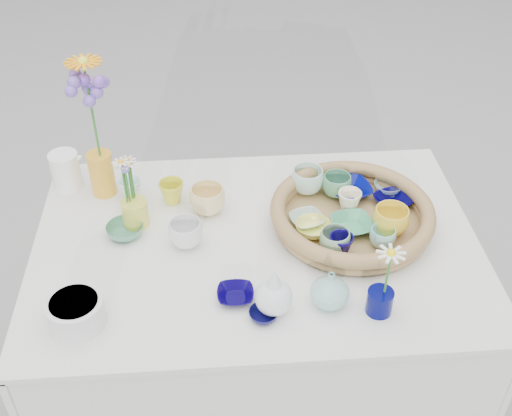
{
  "coord_description": "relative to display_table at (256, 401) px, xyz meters",
  "views": [
    {
      "loc": [
        -0.11,
        -1.36,
        1.97
      ],
      "look_at": [
        0.0,
        0.02,
        0.87
      ],
      "focal_mm": 45.0,
      "sensor_mm": 36.0,
      "label": 1
    }
  ],
  "objects": [
    {
      "name": "ground",
      "position": [
        0.0,
        0.0,
        0.0
      ],
      "size": [
        80.0,
        80.0,
        0.0
      ],
      "primitive_type": "plane",
      "color": "gray"
    },
    {
      "name": "display_table",
      "position": [
        0.0,
        0.0,
        0.0
      ],
      "size": [
        1.26,
        0.86,
        0.77
      ],
      "primitive_type": null,
      "color": "silver",
      "rests_on": "ground"
    },
    {
      "name": "wicker_tray",
      "position": [
        0.28,
        0.05,
        0.8
      ],
      "size": [
        0.47,
        0.47,
        0.08
      ],
      "primitive_type": null,
      "color": "olive",
      "rests_on": "display_table"
    },
    {
      "name": "tray_ceramic_0",
      "position": [
        0.3,
        0.18,
        0.8
      ],
      "size": [
        0.15,
        0.15,
        0.03
      ],
      "primitive_type": "imported",
      "rotation": [
        0.0,
        0.0,
        0.24
      ],
      "color": "#000774",
      "rests_on": "wicker_tray"
    },
    {
      "name": "tray_ceramic_1",
      "position": [
        0.42,
        0.12,
        0.8
      ],
      "size": [
        0.14,
        0.14,
        0.03
      ],
      "primitive_type": "imported",
      "rotation": [
        0.0,
        0.0,
        0.36
      ],
      "color": "#03003F",
      "rests_on": "wicker_tray"
    },
    {
      "name": "tray_ceramic_2",
      "position": [
        0.38,
        -0.01,
        0.82
      ],
      "size": [
        0.13,
        0.13,
        0.08
      ],
      "primitive_type": "imported",
      "rotation": [
        0.0,
        0.0,
        0.28
      ],
      "color": "yellow",
      "rests_on": "wicker_tray"
    },
    {
      "name": "tray_ceramic_3",
      "position": [
        0.27,
        0.01,
        0.8
      ],
      "size": [
        0.13,
        0.13,
        0.03
      ],
      "primitive_type": "imported",
      "rotation": [
        0.0,
        0.0,
        0.16
      ],
      "color": "#429A6E",
      "rests_on": "wicker_tray"
    },
    {
      "name": "tray_ceramic_4",
      "position": [
        0.21,
        -0.08,
        0.82
      ],
      "size": [
        0.09,
        0.09,
        0.07
      ],
      "primitive_type": "imported",
      "rotation": [
        0.0,
        0.0,
        0.02
      ],
      "color": "#7DAA85",
      "rests_on": "wicker_tray"
    },
    {
      "name": "tray_ceramic_5",
      "position": [
        0.15,
        0.05,
        0.79
      ],
      "size": [
        0.12,
        0.12,
        0.02
      ],
      "primitive_type": "imported",
      "rotation": [
        0.0,
        0.0,
        0.3
      ],
      "color": "#9DC0B1",
      "rests_on": "wicker_tray"
    },
    {
      "name": "tray_ceramic_6",
      "position": [
        0.17,
        0.2,
        0.82
      ],
      "size": [
        0.11,
        0.11,
        0.08
      ],
      "primitive_type": "imported",
      "rotation": [
        0.0,
        0.0,
        -0.09
      ],
      "color": "silver",
      "rests_on": "wicker_tray"
    },
    {
      "name": "tray_ceramic_7",
      "position": [
        0.28,
        0.1,
        0.82
      ],
      "size": [
        0.07,
        0.07,
        0.06
      ],
      "primitive_type": "imported",
      "rotation": [
        0.0,
        0.0,
        0.01
      ],
      "color": "#FFF7CF",
      "rests_on": "wicker_tray"
    },
    {
      "name": "tray_ceramic_8",
      "position": [
        0.42,
        0.18,
        0.8
      ],
      "size": [
        0.1,
        0.1,
        0.03
      ],
      "primitive_type": "imported",
      "rotation": [
        0.0,
        0.0,
        0.13
      ],
      "color": "#92BCD6",
      "rests_on": "wicker_tray"
    },
    {
      "name": "tray_ceramic_9",
      "position": [
        0.22,
        -0.09,
        0.81
      ],
      "size": [
        0.07,
        0.07,
        0.06
      ],
      "primitive_type": "imported",
      "rotation": [
        0.0,
        0.0,
        -0.08
      ],
      "color": "#0C0548",
      "rests_on": "wicker_tray"
    },
    {
      "name": "tray_ceramic_10",
      "position": [
        0.16,
        0.0,
        0.8
      ],
      "size": [
        0.11,
        0.11,
        0.03
      ],
      "primitive_type": "imported",
      "rotation": [
        0.0,
        0.0,
        -0.14
      ],
      "color": "#FAF66B",
      "rests_on": "wicker_tray"
    },
    {
      "name": "tray_ceramic_11",
      "position": [
        0.34,
        -0.06,
        0.81
      ],
      "size": [
        0.08,
        0.08,
        0.06
      ],
      "primitive_type": "imported",
      "rotation": [
        0.0,
        0.0,
        -0.13
      ],
      "color": "#8ECEC2",
      "rests_on": "wicker_tray"
    },
    {
      "name": "tray_ceramic_12",
      "position": [
        0.26,
        0.18,
        0.82
      ],
      "size": [
        0.12,
        0.12,
        0.07
      ],
      "primitive_type": "imported",
      "rotation": [
        0.0,
        0.0,
        -0.44
      ],
      "color": "#539869",
      "rests_on": "wicker_tray"
    },
    {
      "name": "loose_ceramic_0",
      "position": [
        -0.24,
        0.2,
        0.8
      ],
      "size": [
        0.09,
        0.09,
        0.07
      ],
      "primitive_type": "imported",
      "rotation": [
        0.0,
        0.0,
        0.13
      ],
      "color": "gold",
      "rests_on": "display_table"
    },
    {
      "name": "loose_ceramic_1",
      "position": [
        -0.13,
        0.15,
        0.81
      ],
      "size": [
        0.13,
        0.13,
        0.08
      ],
      "primitive_type": "imported",
      "rotation": [
        0.0,
        0.0,
        -0.26
      ],
      "color": "#F6D88C",
      "rests_on": "display_table"
    },
    {
      "name": "loose_ceramic_2",
      "position": [
        -0.37,
        0.06,
        0.78
      ],
      "size": [
        0.12,
        0.12,
        0.03
      ],
      "primitive_type": "imported",
      "rotation": [
        0.0,
        0.0,
        -0.11
      ],
      "color": "#4A8B69",
      "rests_on": "display_table"
    },
    {
      "name": "loose_ceramic_3",
      "position": [
        -0.2,
        0.0,
        0.8
      ],
      "size": [
        0.12,
        0.12,
        0.08
      ],
      "primitive_type": "imported",
      "rotation": [
        0.0,
        0.0,
        0.23
      ],
      "color": "silver",
      "rests_on": "display_table"
    },
    {
      "name": "loose_ceramic_4",
      "position": [
        -0.07,
        -0.22,
        0.78
      ],
      "size": [
        0.1,
        0.1,
        0.02
      ],
      "primitive_type": "imported",
      "rotation": [
        0.0,
        0.0,
        -0.03
      ],
      "color": "#06003B",
      "rests_on": "display_table"
    },
    {
      "name": "loose_ceramic_5",
      "position": [
        -0.37,
        0.23,
        0.8
      ],
      "size": [
        0.08,
        0.08,
        0.07
      ],
      "primitive_type": "imported",
      "rotation": [
        0.0,
        0.0,
        0.17
      ],
      "color": "silver",
      "rests_on": "display_table"
    },
    {
      "name": "loose_ceramic_6",
      "position": [
        -0.01,
        -0.29,
        0.78
      ],
      "size": [
        0.07,
        0.07,
        0.02
      ],
      "primitive_type": "imported",
      "rotation": [
        0.0,
        0.0,
        -0.02
      ],
      "color": "#0C0B40",
      "rests_on": "display_table"
    },
    {
      "name": "fluted_bowl",
      "position": [
        -0.46,
        -0.27,
        0.8
      ],
      "size": [
        0.17,
        0.17,
        0.07
      ],
      "primitive_type": null,
      "rotation": [
        0.0,
        0.0,
        -0.27
      ],
      "color": "silver",
      "rests_on": "display_table"
    },
    {
      "name": "bud_vase_paleblue",
      "position": [
        0.02,
        -0.27,
        0.84
      ],
      "size": [
        0.12,
        0.12,
        0.15
      ],
      "primitive_type": null,
      "rotation": [
        0.0,
        0.0,
        -0.29
      ],
      "color": "white",
      "rests_on": "display_table"
    },
    {
      "name": "bud_vase_seafoam",
      "position": [
        0.16,
        -0.25,
        0.82
      ],
      "size": [
        0.1,
        0.1,
        0.1
      ],
      "primitive_type": "imported",
      "rotation": [
        0.0,
        0.0,
        -0.01
      ],
      "color": "#8DC4BF",
      "rests_on": "display_table"
    },
    {
      "name": "bud_vase_cobalt",
      "position": [
        0.28,
        -0.29,
        0.8
      ],
      "size": [
        0.07,
        0.07,
        0.07
      ],
      "primitive_type": "cylinder",
      "rotation": [
        0.0,
        0.0,
        0.01
      ],
      "color": "#010448",
      "rests_on": "display_table"
    },
    {
      "name": "single_daisy",
      "position": [
        0.29,
        -0.28,
        0.89
      ],
      "size": [
        0.09,
        0.09,
        0.15
      ],
      "primitive_type": null,
      "rotation": [
        0.0,
        0.0,
        0.15
      ],
      "color": "white",
      "rests_on": "bud_vase_cobalt"
    },
    {
      "name": "tall_vase_yellow",
      "position": [
        -0.45,
        0.27,
        0.84
      ],
      "size": [
        0.1,
        0.1,
        0.14
      ],
      "primitive_type": "cylinder",
      "rotation": [
        0.0,
        0.0,
        0.38
      ],
      "color": "gold",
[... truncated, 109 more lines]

